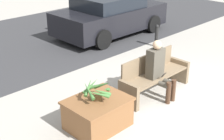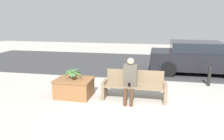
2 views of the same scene
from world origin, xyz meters
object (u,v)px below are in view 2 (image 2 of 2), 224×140
parked_car (197,57)px  bollard_post (209,76)px  potted_plant (74,73)px  person_seated (130,79)px  bench (134,86)px  planter_box (74,87)px

parked_car → bollard_post: (0.14, -1.90, -0.31)m
potted_plant → parked_car: (4.12, 3.86, -0.07)m
parked_car → bollard_post: parked_car is taller
person_seated → bollard_post: 3.27m
bench → parked_car: (2.32, 3.71, 0.27)m
parked_car → person_seated: bearing=-121.9°
bench → person_seated: bearing=-119.8°
bollard_post → potted_plant: bearing=-155.3°
person_seated → bollard_post: bearing=38.0°
person_seated → bollard_post: person_seated is taller
potted_plant → planter_box: bearing=-93.1°
planter_box → parked_car: 5.66m
person_seated → parked_car: parked_car is taller
bench → planter_box: bearing=-175.3°
planter_box → parked_car: bearing=43.1°
planter_box → parked_car: (4.12, 3.86, 0.38)m
person_seated → parked_car: 4.60m
potted_plant → bollard_post: (4.26, 1.96, -0.38)m
bench → planter_box: (-1.80, -0.15, -0.11)m
bench → planter_box: bench is taller
planter_box → bollard_post: size_ratio=1.55×
bench → parked_car: 4.39m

